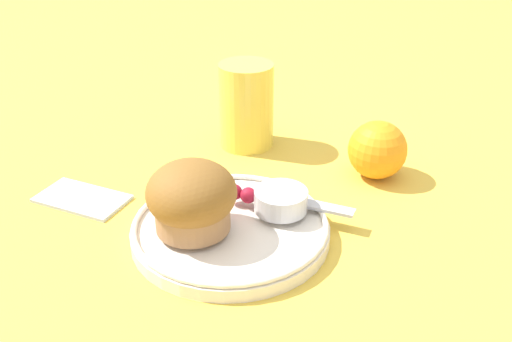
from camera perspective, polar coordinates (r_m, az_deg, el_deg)
ground_plane at (r=0.60m, az=-3.37°, el=-6.35°), size 3.00×3.00×0.00m
plate at (r=0.59m, az=-2.43°, el=-5.64°), size 0.21×0.21×0.02m
muffin at (r=0.56m, az=-6.44°, el=-2.73°), size 0.09×0.09×0.07m
cream_ramekin at (r=0.60m, az=2.50°, el=-2.85°), size 0.06×0.06×0.02m
berry_pair at (r=0.61m, az=-1.49°, el=-2.28°), size 0.03×0.02×0.02m
butter_knife at (r=0.62m, az=1.46°, el=-2.49°), size 0.19×0.02×0.00m
orange_fruit at (r=0.71m, az=12.04°, el=2.08°), size 0.07×0.07×0.07m
juice_glass at (r=0.76m, az=-0.97°, el=6.57°), size 0.07×0.07×0.11m
folded_napkin at (r=0.69m, az=-17.01°, el=-2.53°), size 0.10×0.06×0.01m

